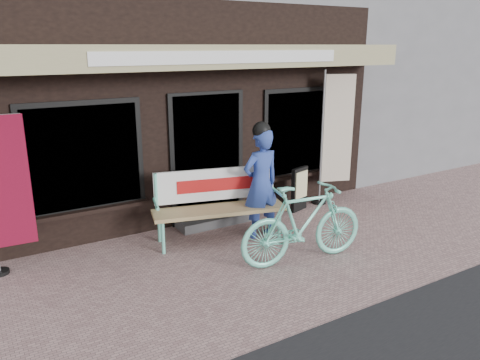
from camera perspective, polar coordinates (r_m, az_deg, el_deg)
ground at (r=6.62m, az=4.10°, el=-10.07°), size 70.00×70.00×0.00m
storefront at (r=10.39m, az=-12.01°, el=16.20°), size 7.00×6.77×6.00m
neighbor_right_near at (r=15.80m, az=18.91°, el=14.87°), size 10.00×7.00×5.60m
bench at (r=7.19m, az=-2.74°, el=-2.36°), size 2.08×0.99×1.09m
person at (r=7.21m, az=2.56°, el=-0.16°), size 0.65×0.44×1.83m
bicycle at (r=6.50m, az=7.71°, el=-5.28°), size 1.92×0.77×1.12m
nobori_red at (r=6.69m, az=-26.56°, el=-1.21°), size 0.64×0.25×2.17m
nobori_cream at (r=8.88m, az=11.49°, el=5.25°), size 0.74×0.39×2.50m
menu_stand at (r=8.54m, az=7.27°, el=-1.05°), size 0.41×0.20×0.81m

